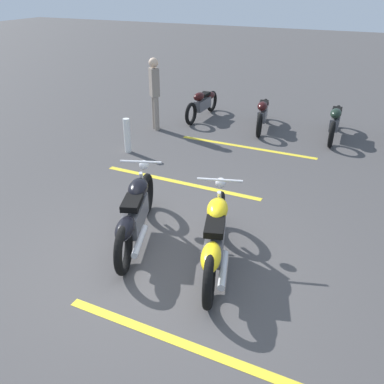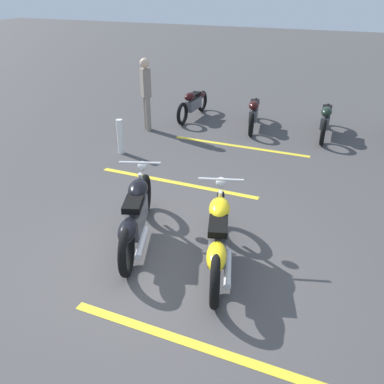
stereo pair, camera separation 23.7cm
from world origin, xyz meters
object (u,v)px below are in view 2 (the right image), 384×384
object	(u,v)px
motorcycle_bright_foreground	(218,237)
bollard_post	(120,137)
motorcycle_row_right	(194,103)
motorcycle_row_center	(254,112)
motorcycle_dark_foreground	(136,214)
motorcycle_row_left	(326,118)
bystander_near_row	(146,91)

from	to	relation	value
motorcycle_bright_foreground	bollard_post	distance (m)	4.46
motorcycle_bright_foreground	motorcycle_row_right	bearing A→B (deg)	8.00
motorcycle_bright_foreground	motorcycle_row_center	world-z (taller)	motorcycle_bright_foreground
motorcycle_bright_foreground	motorcycle_dark_foreground	bearing A→B (deg)	68.84
motorcycle_row_left	bystander_near_row	bearing A→B (deg)	-75.63
motorcycle_dark_foreground	motorcycle_bright_foreground	bearing A→B (deg)	-113.62
bystander_near_row	bollard_post	distance (m)	1.76
motorcycle_dark_foreground	bystander_near_row	xyz separation A→B (m)	(4.56, 2.22, 0.53)
motorcycle_dark_foreground	motorcycle_row_center	world-z (taller)	motorcycle_dark_foreground
motorcycle_bright_foreground	bystander_near_row	size ratio (longest dim) A/B	1.22
motorcycle_row_center	bystander_near_row	distance (m)	2.79
bystander_near_row	bollard_post	size ratio (longest dim) A/B	2.32
motorcycle_dark_foreground	motorcycle_row_center	xyz separation A→B (m)	(5.79, -0.21, -0.06)
motorcycle_row_left	motorcycle_row_right	xyz separation A→B (m)	(0.13, 3.52, -0.01)
motorcycle_bright_foreground	motorcycle_row_center	distance (m)	5.98
motorcycle_dark_foreground	bystander_near_row	world-z (taller)	bystander_near_row
motorcycle_row_right	motorcycle_row_left	bearing A→B (deg)	89.03
bystander_near_row	motorcycle_bright_foreground	bearing A→B (deg)	79.49
motorcycle_row_center	motorcycle_row_right	size ratio (longest dim) A/B	0.99
motorcycle_row_center	motorcycle_row_right	world-z (taller)	same
motorcycle_row_left	motorcycle_row_center	xyz separation A→B (m)	(-0.07, 1.77, -0.01)
motorcycle_row_left	motorcycle_row_right	distance (m)	3.52
bystander_near_row	bollard_post	bearing A→B (deg)	49.73
motorcycle_row_center	bollard_post	world-z (taller)	bollard_post
motorcycle_row_center	bollard_post	distance (m)	3.63
bystander_near_row	motorcycle_row_right	bearing A→B (deg)	-162.77
motorcycle_row_right	bystander_near_row	xyz separation A→B (m)	(-1.44, 0.68, 0.58)
motorcycle_dark_foreground	motorcycle_row_left	size ratio (longest dim) A/B	1.06
bollard_post	motorcycle_row_left	bearing A→B (deg)	-53.61
motorcycle_dark_foreground	motorcycle_row_right	bearing A→B (deg)	-4.83
motorcycle_row_center	motorcycle_dark_foreground	bearing A→B (deg)	-12.41
motorcycle_dark_foreground	bollard_post	size ratio (longest dim) A/B	2.80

